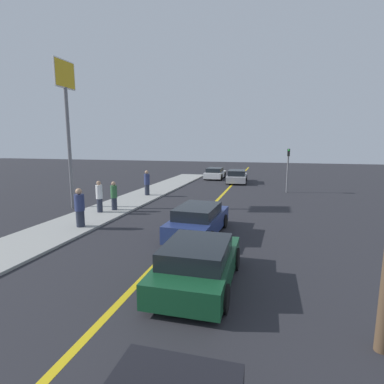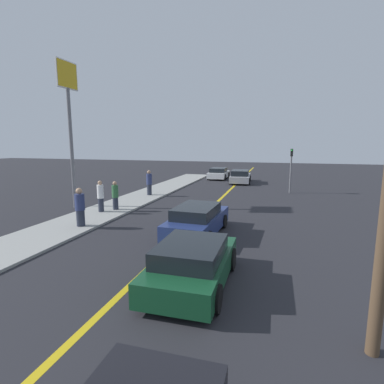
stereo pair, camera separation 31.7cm
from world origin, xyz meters
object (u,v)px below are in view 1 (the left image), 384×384
car_parked_left_lot (237,176)px  car_oncoming_far (215,173)px  pedestrian_near_curb (80,208)px  pedestrian_far_standing (114,196)px  car_far_distant (199,220)px  roadside_sign (66,102)px  car_ahead_center (198,263)px  pedestrian_by_sign (147,183)px  pedestrian_mid_group (99,197)px  traffic_light (288,165)px

car_parked_left_lot → car_oncoming_far: car_parked_left_lot is taller
pedestrian_near_curb → pedestrian_far_standing: 3.43m
car_far_distant → car_parked_left_lot: 16.99m
car_oncoming_far → roadside_sign: (-5.45, -16.31, 5.46)m
car_ahead_center → pedestrian_near_curb: (-6.36, 3.84, 0.35)m
pedestrian_by_sign → pedestrian_far_standing: bearing=-88.5°
pedestrian_far_standing → pedestrian_by_sign: pedestrian_by_sign is taller
car_parked_left_lot → pedestrian_far_standing: (-5.23, -14.05, 0.31)m
car_parked_left_lot → pedestrian_near_curb: bearing=-109.3°
car_far_distant → car_oncoming_far: bearing=101.1°
pedestrian_near_curb → roadside_sign: bearing=130.2°
pedestrian_by_sign → roadside_sign: bearing=-119.6°
pedestrian_near_curb → pedestrian_mid_group: pedestrian_near_curb is taller
pedestrian_mid_group → roadside_sign: 5.66m
car_ahead_center → car_far_distant: car_far_distant is taller
car_far_distant → car_oncoming_far: size_ratio=1.09×
car_far_distant → pedestrian_near_curb: 5.36m
pedestrian_far_standing → roadside_sign: bearing=176.5°
pedestrian_far_standing → pedestrian_by_sign: bearing=91.5°
car_far_distant → pedestrian_by_sign: pedestrian_by_sign is taller
pedestrian_far_standing → car_parked_left_lot: bearing=69.6°
traffic_light → roadside_sign: bearing=-144.3°
car_oncoming_far → roadside_sign: 18.04m
car_ahead_center → pedestrian_by_sign: (-6.73, 12.15, 0.37)m
car_ahead_center → car_parked_left_lot: car_ahead_center is taller
pedestrian_far_standing → pedestrian_by_sign: size_ratio=0.90×
car_parked_left_lot → pedestrian_by_sign: (-5.36, -9.17, 0.39)m
traffic_light → pedestrian_far_standing: bearing=-136.6°
car_ahead_center → roadside_sign: size_ratio=0.47×
car_parked_left_lot → traffic_light: size_ratio=1.35×
car_ahead_center → pedestrian_mid_group: pedestrian_mid_group is taller
car_oncoming_far → car_ahead_center: bearing=-81.2°
pedestrian_far_standing → car_oncoming_far: bearing=80.9°
car_ahead_center → car_parked_left_lot: 21.37m
traffic_light → roadside_sign: (-12.42, -8.92, 3.93)m
car_parked_left_lot → roadside_sign: (-8.04, -13.88, 5.45)m
car_far_distant → pedestrian_by_sign: bearing=128.6°
pedestrian_far_standing → pedestrian_mid_group: bearing=-124.1°
pedestrian_mid_group → pedestrian_near_curb: bearing=-75.3°
pedestrian_by_sign → car_ahead_center: bearing=-61.0°
car_parked_left_lot → pedestrian_by_sign: size_ratio=2.57×
car_oncoming_far → pedestrian_by_sign: (-2.77, -11.60, 0.40)m
car_ahead_center → car_oncoming_far: size_ratio=0.99×
car_oncoming_far → pedestrian_mid_group: bearing=-100.9°
pedestrian_far_standing → car_far_distant: bearing=-27.8°
traffic_light → car_ahead_center: bearing=-100.4°
car_parked_left_lot → car_oncoming_far: (-2.59, 2.43, -0.01)m
car_ahead_center → pedestrian_far_standing: bearing=131.7°
car_far_distant → roadside_sign: size_ratio=0.52×
car_ahead_center → pedestrian_mid_group: size_ratio=2.30×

